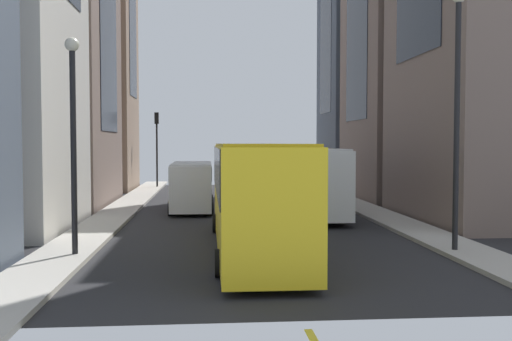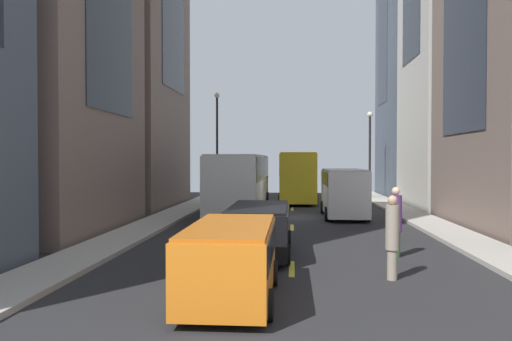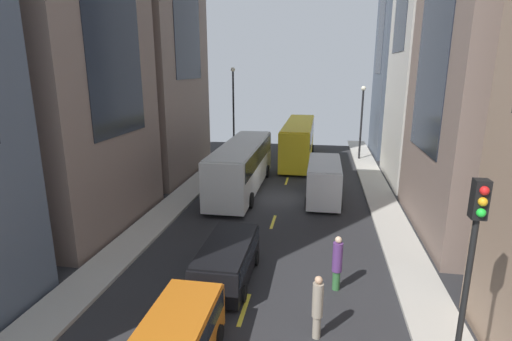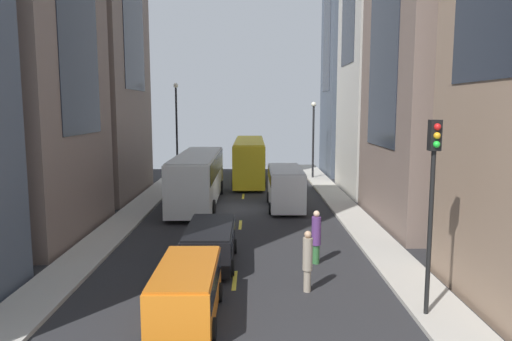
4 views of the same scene
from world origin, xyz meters
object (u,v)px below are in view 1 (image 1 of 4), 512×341
object	(u,v)px
streetcar_yellow	(253,187)
car_orange_1	(248,176)
delivery_van_white	(192,183)
traffic_light_near_corner	(157,135)
city_bus_white	(303,174)
car_black_0	(250,180)
pedestrian_crossing_near	(199,175)
pedestrian_waiting_curb	(189,177)

from	to	relation	value
streetcar_yellow	car_orange_1	world-z (taller)	streetcar_yellow
delivery_van_white	traffic_light_near_corner	size ratio (longest dim) A/B	0.98
city_bus_white	streetcar_yellow	bearing A→B (deg)	71.72
streetcar_yellow	car_black_0	distance (m)	22.28
car_orange_1	pedestrian_crossing_near	world-z (taller)	pedestrian_crossing_near
city_bus_white	pedestrian_waiting_curb	bearing A→B (deg)	-62.89
streetcar_yellow	traffic_light_near_corner	bearing A→B (deg)	-78.48
city_bus_white	pedestrian_crossing_near	world-z (taller)	city_bus_white
delivery_van_white	pedestrian_waiting_curb	world-z (taller)	delivery_van_white
city_bus_white	streetcar_yellow	size ratio (longest dim) A/B	0.92
delivery_van_white	pedestrian_waiting_curb	xyz separation A→B (m)	(0.51, -10.86, -0.34)
streetcar_yellow	pedestrian_waiting_curb	world-z (taller)	streetcar_yellow
streetcar_yellow	car_black_0	world-z (taller)	streetcar_yellow
pedestrian_crossing_near	pedestrian_waiting_curb	bearing A→B (deg)	28.27
delivery_van_white	pedestrian_crossing_near	xyz separation A→B (m)	(-0.20, -13.85, -0.35)
traffic_light_near_corner	pedestrian_crossing_near	bearing A→B (deg)	147.63
city_bus_white	delivery_van_white	xyz separation A→B (m)	(5.71, -1.29, -0.49)
city_bus_white	streetcar_yellow	xyz separation A→B (m)	(3.33, 10.08, 0.12)
pedestrian_waiting_curb	traffic_light_near_corner	distance (m)	6.57
car_orange_1	streetcar_yellow	bearing A→B (deg)	86.39
pedestrian_waiting_curb	pedestrian_crossing_near	distance (m)	3.08
pedestrian_crossing_near	car_black_0	bearing A→B (deg)	91.90
delivery_van_white	pedestrian_waiting_curb	distance (m)	10.87
pedestrian_waiting_curb	car_black_0	bearing A→B (deg)	-146.72
car_orange_1	pedestrian_waiting_curb	xyz separation A→B (m)	(4.61, 5.11, 0.19)
city_bus_white	car_orange_1	size ratio (longest dim) A/B	2.72
car_black_0	pedestrian_waiting_curb	xyz separation A→B (m)	(4.36, -0.02, 0.23)
pedestrian_waiting_curb	traffic_light_near_corner	world-z (taller)	traffic_light_near_corner
pedestrian_crossing_near	traffic_light_near_corner	distance (m)	5.07
city_bus_white	car_black_0	distance (m)	12.31
car_black_0	pedestrian_crossing_near	size ratio (longest dim) A/B	2.11
city_bus_white	delivery_van_white	world-z (taller)	city_bus_white
car_black_0	pedestrian_waiting_curb	size ratio (longest dim) A/B	2.07
streetcar_yellow	car_orange_1	distance (m)	27.41
car_black_0	traffic_light_near_corner	world-z (taller)	traffic_light_near_corner
car_orange_1	pedestrian_crossing_near	size ratio (longest dim) A/B	1.96
pedestrian_crossing_near	traffic_light_near_corner	bearing A→B (deg)	-80.90
car_orange_1	pedestrian_crossing_near	bearing A→B (deg)	28.43
city_bus_white	car_black_0	xyz separation A→B (m)	(1.86, -12.12, -1.06)
pedestrian_crossing_near	city_bus_white	bearing A→B (deg)	61.47
streetcar_yellow	delivery_van_white	world-z (taller)	streetcar_yellow
car_orange_1	city_bus_white	bearing A→B (deg)	95.31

